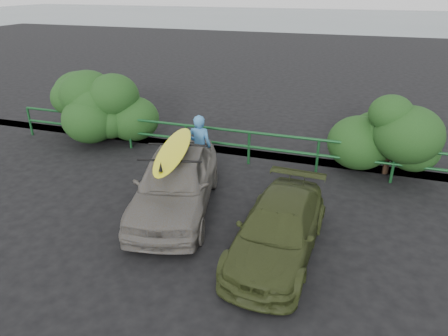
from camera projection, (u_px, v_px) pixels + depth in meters
The scene contains 10 objects.
ground at pixel (135, 254), 7.99m from camera, with size 80.00×80.00×0.00m, color black.
ocean at pixel (338, 19), 59.67m from camera, with size 200.00×200.00×0.00m, color slate.
guardrail at pixel (217, 144), 12.08m from camera, with size 14.00×0.08×1.04m, color #13451F, non-canonical shape.
shrub_left at pixel (88, 110), 13.58m from camera, with size 3.20×2.40×2.04m, color #20481A, non-canonical shape.
shrub_right at pixel (396, 139), 10.85m from camera, with size 3.20×2.40×2.18m, color #20481A, non-canonical shape.
sedan at pixel (176, 182), 9.34m from camera, with size 1.70×4.22×1.44m, color slate.
olive_vehicle at pixel (278, 229), 7.86m from camera, with size 1.50×3.69×1.07m, color #323C1A.
man at pixel (200, 147), 10.83m from camera, with size 0.66×0.43×1.80m, color #3E7EBA.
roof_rack at pixel (174, 152), 9.02m from camera, with size 1.42×0.99×0.05m, color black, non-canonical shape.
surfboard at pixel (174, 150), 9.00m from camera, with size 0.61×2.97×0.09m, color yellow.
Camera 1 is at (3.73, -5.63, 4.94)m, focal length 32.00 mm.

